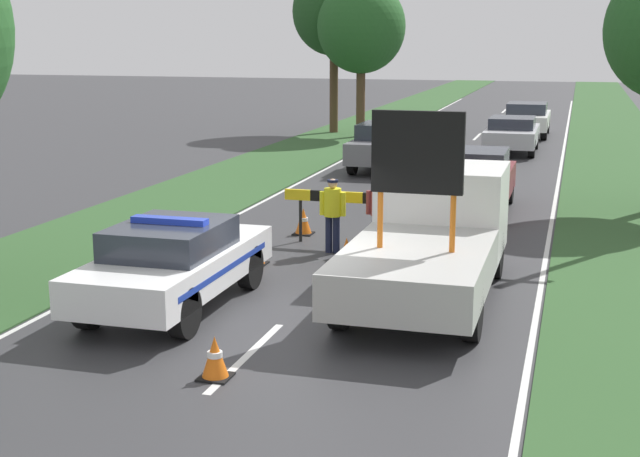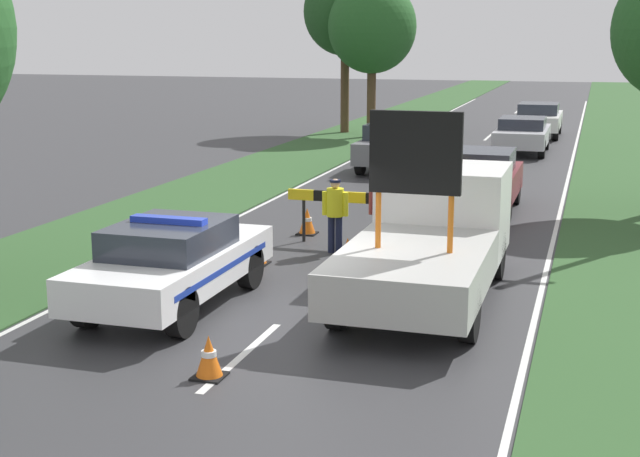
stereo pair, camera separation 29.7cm
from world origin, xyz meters
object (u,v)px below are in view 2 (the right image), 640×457
(traffic_cone_centre_front, at_px, (307,221))
(traffic_cone_behind_barrier, at_px, (348,256))
(roadside_tree_near_right, at_px, (345,12))
(pedestrian_civilian, at_px, (382,209))
(police_officer, at_px, (335,209))
(work_truck, at_px, (431,235))
(queued_car_van_white, at_px, (538,119))
(queued_car_sedan_silver, at_px, (522,134))
(queued_car_suv_grey, at_px, (395,145))
(traffic_cone_near_police, at_px, (257,249))
(traffic_cone_near_truck, at_px, (209,357))
(police_car, at_px, (173,261))
(roadside_tree_mid_left, at_px, (372,27))
(queued_car_wagon_maroon, at_px, (480,179))
(road_barrier, at_px, (366,201))

(traffic_cone_centre_front, distance_m, traffic_cone_behind_barrier, 3.58)
(traffic_cone_behind_barrier, relative_size, roadside_tree_near_right, 0.09)
(pedestrian_civilian, bearing_deg, police_officer, 171.68)
(work_truck, distance_m, roadside_tree_near_right, 27.05)
(work_truck, xyz_separation_m, queued_car_van_white, (0.13, 26.27, -0.24))
(traffic_cone_centre_front, height_order, queued_car_sedan_silver, queued_car_sedan_silver)
(queued_car_van_white, bearing_deg, queued_car_suv_grey, 71.74)
(traffic_cone_near_police, relative_size, queued_car_van_white, 0.14)
(traffic_cone_near_police, bearing_deg, traffic_cone_near_truck, -74.87)
(queued_car_van_white, height_order, roadside_tree_near_right, roadside_tree_near_right)
(work_truck, xyz_separation_m, queued_car_sedan_silver, (-0.07, 20.11, -0.31))
(traffic_cone_centre_front, distance_m, queued_car_suv_grey, 10.40)
(work_truck, distance_m, queued_car_sedan_silver, 20.12)
(work_truck, xyz_separation_m, roadside_tree_near_right, (-8.64, 25.24, 4.46))
(work_truck, distance_m, traffic_cone_near_police, 3.85)
(queued_car_sedan_silver, bearing_deg, police_car, 80.09)
(pedestrian_civilian, height_order, queued_car_suv_grey, queued_car_suv_grey)
(roadside_tree_mid_left, bearing_deg, traffic_cone_behind_barrier, -77.08)
(police_officer, bearing_deg, work_truck, 130.56)
(pedestrian_civilian, xyz_separation_m, queued_car_wagon_maroon, (1.39, 5.13, -0.09))
(police_car, distance_m, traffic_cone_centre_front, 5.99)
(pedestrian_civilian, xyz_separation_m, queued_car_suv_grey, (-2.29, 11.55, -0.08))
(police_car, distance_m, pedestrian_civilian, 5.37)
(roadside_tree_mid_left, bearing_deg, police_car, -83.24)
(queued_car_suv_grey, height_order, queued_car_van_white, queued_car_suv_grey)
(work_truck, xyz_separation_m, road_barrier, (-1.99, 3.18, -0.08))
(police_car, distance_m, roadside_tree_near_right, 28.09)
(police_officer, bearing_deg, queued_car_sedan_silver, -102.69)
(road_barrier, relative_size, traffic_cone_near_police, 5.61)
(traffic_cone_near_police, bearing_deg, queued_car_van_white, 81.50)
(queued_car_van_white, bearing_deg, police_car, 81.82)
(traffic_cone_near_police, distance_m, traffic_cone_behind_barrier, 1.92)
(police_car, xyz_separation_m, roadside_tree_near_right, (-4.69, 27.29, 4.73))
(queued_car_wagon_maroon, bearing_deg, pedestrian_civilian, 74.79)
(police_officer, bearing_deg, roadside_tree_near_right, -79.91)
(pedestrian_civilian, height_order, traffic_cone_near_truck, pedestrian_civilian)
(police_officer, height_order, roadside_tree_near_right, roadside_tree_near_right)
(queued_car_suv_grey, bearing_deg, queued_car_wagon_maroon, 119.88)
(traffic_cone_centre_front, bearing_deg, pedestrian_civilian, -30.06)
(traffic_cone_near_police, bearing_deg, roadside_tree_near_right, 101.63)
(work_truck, bearing_deg, traffic_cone_near_truck, 65.79)
(traffic_cone_behind_barrier, xyz_separation_m, roadside_tree_mid_left, (-5.28, 22.99, 4.47))
(police_car, xyz_separation_m, road_barrier, (1.96, 5.23, 0.20))
(queued_car_sedan_silver, bearing_deg, traffic_cone_near_truck, 85.39)
(traffic_cone_near_police, xyz_separation_m, roadside_tree_mid_left, (-3.36, 22.81, 4.51))
(queued_car_sedan_silver, bearing_deg, roadside_tree_mid_left, -28.03)
(queued_car_sedan_silver, bearing_deg, traffic_cone_centre_front, 77.90)
(road_barrier, distance_m, traffic_cone_behind_barrier, 2.46)
(police_car, relative_size, queued_car_suv_grey, 1.06)
(traffic_cone_near_police, distance_m, queued_car_sedan_silver, 19.46)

